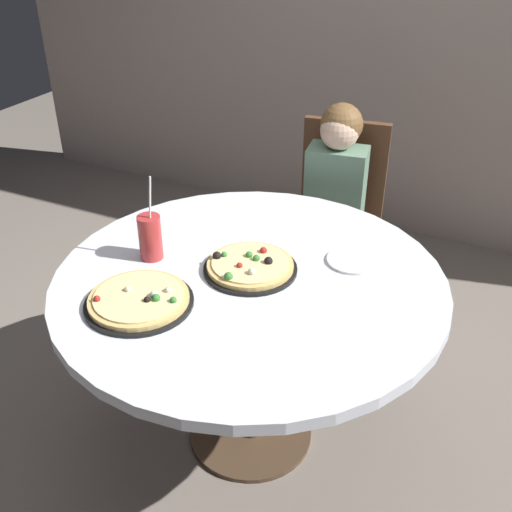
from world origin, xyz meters
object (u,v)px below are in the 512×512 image
at_px(soda_cup, 150,237).
at_px(plate_small, 353,260).
at_px(pizza_veggie, 250,266).
at_px(chair_wooden, 338,211).
at_px(diner_child, 329,237).
at_px(dining_table, 250,297).
at_px(pizza_cheese, 139,300).

bearing_deg(soda_cup, plate_small, 23.14).
height_order(pizza_veggie, plate_small, pizza_veggie).
relative_size(chair_wooden, plate_small, 5.28).
distance_m(pizza_veggie, soda_cup, 0.36).
bearing_deg(diner_child, plate_small, -64.69).
xyz_separation_m(diner_child, soda_cup, (-0.37, -0.85, 0.35)).
relative_size(dining_table, pizza_veggie, 4.12).
bearing_deg(soda_cup, diner_child, 66.50).
distance_m(chair_wooden, soda_cup, 1.13).
distance_m(dining_table, pizza_veggie, 0.11).
bearing_deg(pizza_veggie, pizza_cheese, -124.83).
height_order(diner_child, pizza_veggie, diner_child).
height_order(dining_table, pizza_veggie, pizza_veggie).
distance_m(diner_child, plate_small, 0.69).
bearing_deg(soda_cup, dining_table, 6.32).
distance_m(chair_wooden, pizza_cheese, 1.32).
relative_size(diner_child, plate_small, 6.01).
height_order(soda_cup, plate_small, soda_cup).
bearing_deg(diner_child, pizza_veggie, -91.74).
bearing_deg(dining_table, pizza_cheese, -129.22).
relative_size(pizza_cheese, soda_cup, 1.10).
bearing_deg(plate_small, soda_cup, -156.86).
bearing_deg(chair_wooden, soda_cup, -108.60).
bearing_deg(chair_wooden, plate_small, -68.71).
height_order(dining_table, soda_cup, soda_cup).
distance_m(diner_child, soda_cup, 0.99).
xyz_separation_m(dining_table, diner_child, (0.01, 0.81, -0.18)).
bearing_deg(plate_small, chair_wooden, 111.29).
bearing_deg(pizza_veggie, chair_wooden, 89.94).
distance_m(soda_cup, plate_small, 0.70).
bearing_deg(soda_cup, pizza_veggie, 11.57).
distance_m(pizza_cheese, plate_small, 0.74).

